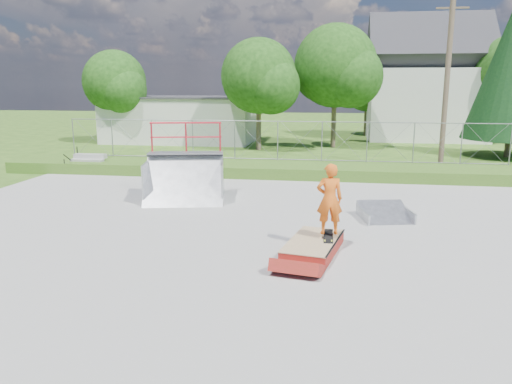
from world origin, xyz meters
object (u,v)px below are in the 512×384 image
Objects in this scene: grind_box at (313,247)px; flat_bank_ramp at (385,213)px; quarter_pipe at (184,164)px; skater at (329,202)px.

flat_bank_ramp is at bearing 70.24° from grind_box.
grind_box is 0.91× the size of quarter_pipe.
quarter_pipe is 1.78× the size of flat_bank_ramp.
skater is at bearing 40.13° from grind_box.
skater is (4.90, -4.57, -0.09)m from quarter_pipe.
quarter_pipe is 1.55× the size of skater.
flat_bank_ramp reaches higher than grind_box.
flat_bank_ramp is at bearing -24.30° from quarter_pipe.
flat_bank_ramp is (6.52, -1.46, -1.09)m from quarter_pipe.
quarter_pipe is at bearing 155.69° from flat_bank_ramp.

